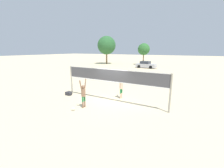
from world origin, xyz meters
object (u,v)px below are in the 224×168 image
(player_spiker, at_px, (83,93))
(gear_bag, at_px, (69,94))
(volleyball, at_px, (73,109))
(tree_right_cluster, at_px, (144,49))
(parked_car_near, at_px, (146,65))
(player_blocker, at_px, (121,86))
(volleyball_net, at_px, (112,78))
(tree_left_cluster, at_px, (107,45))

(player_spiker, xyz_separation_m, gear_bag, (-3.05, 1.52, -0.88))
(volleyball, bearing_deg, tree_right_cluster, 100.62)
(tree_right_cluster, bearing_deg, parked_car_near, -66.18)
(player_blocker, bearing_deg, tree_right_cluster, -164.83)
(tree_right_cluster, bearing_deg, gear_bag, -83.92)
(gear_bag, bearing_deg, volleyball_net, 7.06)
(parked_car_near, bearing_deg, volleyball, -78.44)
(gear_bag, relative_size, parked_car_near, 0.12)
(player_spiker, height_order, volleyball, player_spiker)
(tree_left_cluster, bearing_deg, volleyball_net, -57.07)
(volleyball, relative_size, tree_left_cluster, 0.03)
(parked_car_near, bearing_deg, tree_left_cluster, 167.24)
(player_spiker, distance_m, gear_bag, 3.52)
(player_blocker, distance_m, volleyball, 4.26)
(volleyball_net, xyz_separation_m, volleyball, (-1.33, -2.80, -1.71))
(volleyball, bearing_deg, gear_bag, 140.53)
(player_blocker, relative_size, tree_left_cluster, 0.26)
(player_blocker, xyz_separation_m, tree_right_cluster, (-7.46, 27.49, 2.93))
(tree_right_cluster, bearing_deg, player_blocker, -74.83)
(player_spiker, relative_size, parked_car_near, 0.45)
(volleyball, bearing_deg, volleyball_net, 64.65)
(player_blocker, relative_size, parked_car_near, 0.45)
(gear_bag, bearing_deg, tree_left_cluster, 115.71)
(player_spiker, height_order, tree_right_cluster, tree_right_cluster)
(volleyball, relative_size, parked_car_near, 0.05)
(volleyball, bearing_deg, player_blocker, 67.69)
(volleyball, height_order, tree_right_cluster, tree_right_cluster)
(player_spiker, relative_size, volleyball, 8.59)
(player_spiker, distance_m, volleyball, 1.22)
(volleyball_net, height_order, player_blocker, volleyball_net)
(player_spiker, bearing_deg, volleyball_net, -27.65)
(gear_bag, distance_m, parked_car_near, 22.82)
(player_blocker, distance_m, gear_bag, 4.71)
(player_blocker, relative_size, volleyball, 8.58)
(player_blocker, bearing_deg, parked_car_near, -167.52)
(volleyball_net, distance_m, tree_right_cluster, 29.51)
(parked_car_near, xyz_separation_m, tree_left_cluster, (-12.51, 3.88, 4.35))
(tree_left_cluster, bearing_deg, player_spiker, -60.60)
(volleyball_net, relative_size, volleyball, 36.96)
(tree_right_cluster, bearing_deg, volleyball, -79.38)
(volleyball, height_order, tree_left_cluster, tree_left_cluster)
(volleyball_net, xyz_separation_m, tree_left_cluster, (-16.96, 26.18, 3.18))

